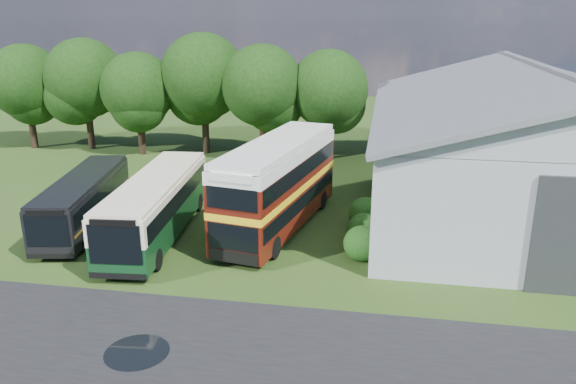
% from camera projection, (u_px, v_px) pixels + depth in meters
% --- Properties ---
extents(ground, '(120.00, 120.00, 0.00)m').
position_uv_depth(ground, '(207.00, 312.00, 21.60)').
color(ground, '#253D13').
rests_on(ground, ground).
extents(asphalt_road, '(60.00, 8.00, 0.02)m').
position_uv_depth(asphalt_road, '(267.00, 367.00, 18.29)').
color(asphalt_road, black).
rests_on(asphalt_road, ground).
extents(puddle, '(2.20, 2.20, 0.01)m').
position_uv_depth(puddle, '(137.00, 353.00, 19.03)').
color(puddle, black).
rests_on(puddle, ground).
extents(storage_shed, '(18.80, 24.80, 8.15)m').
position_uv_depth(storage_shed, '(534.00, 135.00, 32.83)').
color(storage_shed, gray).
rests_on(storage_shed, ground).
extents(tree_far_left, '(6.12, 6.12, 8.64)m').
position_uv_depth(tree_far_left, '(26.00, 82.00, 46.21)').
color(tree_far_left, black).
rests_on(tree_far_left, ground).
extents(tree_left_a, '(6.46, 6.46, 9.12)m').
position_uv_depth(tree_left_a, '(85.00, 78.00, 45.75)').
color(tree_left_a, black).
rests_on(tree_left_a, ground).
extents(tree_left_b, '(5.78, 5.78, 8.16)m').
position_uv_depth(tree_left_b, '(138.00, 89.00, 44.18)').
color(tree_left_b, black).
rests_on(tree_left_b, ground).
extents(tree_mid, '(6.80, 6.80, 9.60)m').
position_uv_depth(tree_mid, '(203.00, 76.00, 44.29)').
color(tree_mid, black).
rests_on(tree_mid, ground).
extents(tree_right_a, '(6.26, 6.26, 8.83)m').
position_uv_depth(tree_right_a, '(262.00, 86.00, 42.67)').
color(tree_right_a, black).
rests_on(tree_right_a, ground).
extents(tree_right_b, '(5.98, 5.98, 8.45)m').
position_uv_depth(tree_right_b, '(329.00, 89.00, 42.67)').
color(tree_right_b, black).
rests_on(tree_right_b, ground).
extents(shrub_front, '(1.70, 1.70, 1.70)m').
position_uv_depth(shrub_front, '(361.00, 259.00, 26.30)').
color(shrub_front, '#194714').
rests_on(shrub_front, ground).
extents(shrub_mid, '(1.60, 1.60, 1.60)m').
position_uv_depth(shrub_mid, '(363.00, 242.00, 28.17)').
color(shrub_mid, '#194714').
rests_on(shrub_mid, ground).
extents(shrub_back, '(1.80, 1.80, 1.80)m').
position_uv_depth(shrub_back, '(365.00, 228.00, 30.05)').
color(shrub_back, '#194714').
rests_on(shrub_back, ground).
extents(bus_green_single, '(3.63, 11.47, 3.11)m').
position_uv_depth(bus_green_single, '(157.00, 205.00, 28.49)').
color(bus_green_single, black).
rests_on(bus_green_single, ground).
extents(bus_maroon_double, '(4.79, 11.35, 4.74)m').
position_uv_depth(bus_maroon_double, '(278.00, 186.00, 29.36)').
color(bus_maroon_double, black).
rests_on(bus_maroon_double, ground).
extents(bus_dark_single, '(4.06, 10.09, 2.71)m').
position_uv_depth(bus_dark_single, '(84.00, 200.00, 29.94)').
color(bus_dark_single, black).
rests_on(bus_dark_single, ground).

